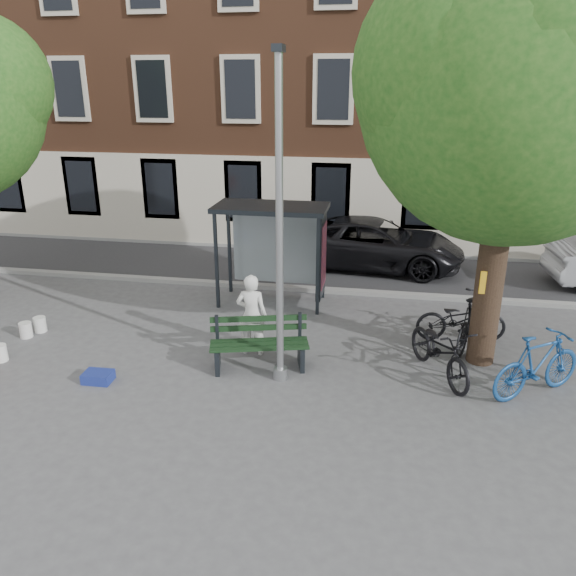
# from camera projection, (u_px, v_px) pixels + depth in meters

# --- Properties ---
(ground) EXTENTS (90.00, 90.00, 0.00)m
(ground) POSITION_uv_depth(u_px,v_px,m) (280.00, 379.00, 11.14)
(ground) COLOR #4C4C4F
(ground) RESTS_ON ground
(road) EXTENTS (40.00, 4.00, 0.01)m
(road) POSITION_uv_depth(u_px,v_px,m) (322.00, 269.00, 17.60)
(road) COLOR #28282B
(road) RESTS_ON ground
(curb_near) EXTENTS (40.00, 0.25, 0.12)m
(curb_near) POSITION_uv_depth(u_px,v_px,m) (314.00, 289.00, 15.73)
(curb_near) COLOR gray
(curb_near) RESTS_ON ground
(curb_far) EXTENTS (40.00, 0.25, 0.12)m
(curb_far) POSITION_uv_depth(u_px,v_px,m) (329.00, 250.00, 19.43)
(curb_far) COLOR gray
(curb_far) RESTS_ON ground
(building_row) EXTENTS (30.00, 8.00, 14.00)m
(building_row) POSITION_uv_depth(u_px,v_px,m) (346.00, 39.00, 20.72)
(building_row) COLOR brown
(building_row) RESTS_ON ground
(lamppost) EXTENTS (0.28, 0.35, 6.11)m
(lamppost) POSITION_uv_depth(u_px,v_px,m) (280.00, 243.00, 10.17)
(lamppost) COLOR #9EA0A3
(lamppost) RESTS_ON ground
(tree_right) EXTENTS (5.76, 5.60, 8.20)m
(tree_right) POSITION_uv_depth(u_px,v_px,m) (519.00, 77.00, 9.81)
(tree_right) COLOR black
(tree_right) RESTS_ON ground
(bus_shelter) EXTENTS (2.85, 1.45, 2.62)m
(bus_shelter) POSITION_uv_depth(u_px,v_px,m) (287.00, 232.00, 14.37)
(bus_shelter) COLOR #1E2328
(bus_shelter) RESTS_ON ground
(painter) EXTENTS (0.67, 0.45, 1.79)m
(painter) POSITION_uv_depth(u_px,v_px,m) (252.00, 315.00, 11.88)
(painter) COLOR white
(painter) RESTS_ON ground
(bench) EXTENTS (2.08, 1.12, 1.02)m
(bench) POSITION_uv_depth(u_px,v_px,m) (259.00, 346.00, 11.45)
(bench) COLOR #1E2328
(bench) RESTS_ON ground
(bike_a) EXTENTS (2.05, 0.90, 1.05)m
(bike_a) POSITION_uv_depth(u_px,v_px,m) (461.00, 319.00, 12.61)
(bike_a) COLOR black
(bike_a) RESTS_ON ground
(bike_b) EXTENTS (2.06, 1.68, 1.26)m
(bike_b) POSITION_uv_depth(u_px,v_px,m) (538.00, 365.00, 10.36)
(bike_b) COLOR navy
(bike_b) RESTS_ON ground
(bike_c) EXTENTS (1.63, 2.30, 1.15)m
(bike_c) POSITION_uv_depth(u_px,v_px,m) (440.00, 350.00, 11.04)
(bike_c) COLOR black
(bike_c) RESTS_ON ground
(bike_d) EXTENTS (1.32, 2.16, 1.26)m
(bike_d) POSITION_uv_depth(u_px,v_px,m) (471.00, 320.00, 12.29)
(bike_d) COLOR black
(bike_d) RESTS_ON ground
(car_dark) EXTENTS (5.73, 3.05, 1.53)m
(car_dark) POSITION_uv_depth(u_px,v_px,m) (374.00, 244.00, 17.59)
(car_dark) COLOR black
(car_dark) RESTS_ON ground
(blue_crate) EXTENTS (0.56, 0.41, 0.20)m
(blue_crate) POSITION_uv_depth(u_px,v_px,m) (98.00, 377.00, 11.00)
(blue_crate) COLOR navy
(blue_crate) RESTS_ON ground
(bucket_a) EXTENTS (0.37, 0.37, 0.36)m
(bucket_a) POSITION_uv_depth(u_px,v_px,m) (40.00, 324.00, 13.18)
(bucket_a) COLOR silver
(bucket_a) RESTS_ON ground
(bucket_b) EXTENTS (0.37, 0.37, 0.36)m
(bucket_b) POSITION_uv_depth(u_px,v_px,m) (26.00, 330.00, 12.88)
(bucket_b) COLOR silver
(bucket_b) RESTS_ON ground
(bucket_c) EXTENTS (0.30, 0.30, 0.36)m
(bucket_c) POSITION_uv_depth(u_px,v_px,m) (0.00, 353.00, 11.79)
(bucket_c) COLOR white
(bucket_c) RESTS_ON ground
(notice_sign) EXTENTS (0.36, 0.07, 2.06)m
(notice_sign) POSITION_uv_depth(u_px,v_px,m) (487.00, 297.00, 11.13)
(notice_sign) COLOR #9EA0A3
(notice_sign) RESTS_ON ground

